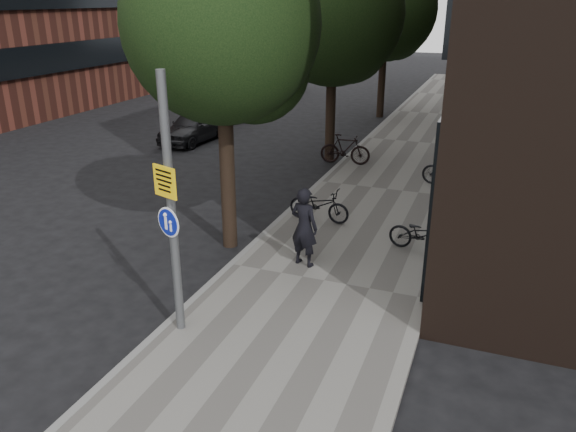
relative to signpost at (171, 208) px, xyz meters
The scene contains 15 objects.
ground 3.06m from the signpost, 19.92° to the right, with size 120.00×120.00×0.00m, color black.
sidewalk 9.89m from the signpost, 78.38° to the left, with size 4.50×60.00×0.12m, color slate.
curb_edge 9.70m from the signpost, 91.94° to the left, with size 0.15×60.00×0.13m, color slate.
street_tree_near 4.88m from the signpost, 101.87° to the left, with size 4.40×4.40×7.50m.
street_tree_mid 12.83m from the signpost, 93.87° to the left, with size 5.00×5.00×7.80m.
street_tree_far 21.71m from the signpost, 92.25° to the left, with size 5.00×5.00×7.80m.
signpost is the anchor object (origin of this frame).
pedestrian 3.82m from the signpost, 69.29° to the left, with size 0.67×0.44×1.85m, color black.
parked_bike_facade_near 6.49m from the signpost, 53.55° to the left, with size 0.59×1.68×0.88m, color black.
parked_bike_facade_far 11.14m from the signpost, 70.42° to the left, with size 0.47×1.68×1.01m, color black.
parked_bike_curb_near 6.37m from the signpost, 83.13° to the left, with size 0.60×1.73×0.91m, color black.
parked_bike_curb_far 11.85m from the signpost, 90.58° to the left, with size 0.52×1.83×1.10m, color black.
parked_car_near 15.16m from the signpost, 118.80° to the left, with size 1.56×3.87×1.32m, color black.
parked_car_mid 20.41m from the signpost, 111.96° to the left, with size 1.31×3.76×1.24m, color #501816.
parked_car_far 28.40m from the signpost, 107.20° to the left, with size 1.53×3.76×1.09m, color #1B2231.
Camera 1 is at (3.39, -7.05, 5.85)m, focal length 35.00 mm.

